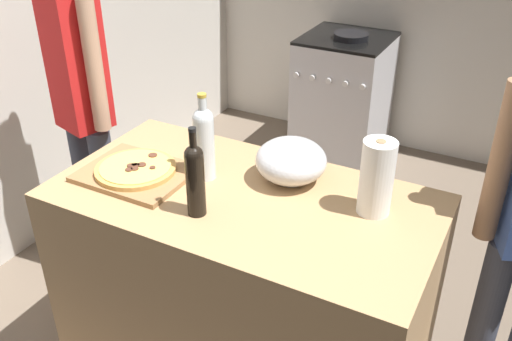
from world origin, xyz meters
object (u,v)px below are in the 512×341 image
paper_towel_roll (377,178)px  mixing_bowl (291,161)px  wine_bottle_clear (195,177)px  pizza (136,169)px  wine_bottle_green (204,140)px  stove (342,98)px  person_in_stripes (82,97)px

paper_towel_roll → mixing_bowl: bearing=170.2°
wine_bottle_clear → pizza: bearing=163.2°
wine_bottle_green → stove: size_ratio=0.36×
wine_bottle_clear → person_in_stripes: size_ratio=0.19×
pizza → person_in_stripes: person_in_stripes is taller
mixing_bowl → paper_towel_roll: (0.34, -0.06, 0.05)m
stove → mixing_bowl: bearing=-76.0°
wine_bottle_clear → stove: bearing=97.4°
wine_bottle_green → pizza: bearing=-154.1°
pizza → wine_bottle_green: (0.24, 0.12, 0.12)m
wine_bottle_green → stove: wine_bottle_green is taller
wine_bottle_clear → wine_bottle_green: bearing=115.5°
wine_bottle_clear → person_in_stripes: 1.05m
stove → person_in_stripes: bearing=-109.3°
pizza → paper_towel_roll: bearing=12.3°
paper_towel_roll → stove: 2.26m
paper_towel_roll → stove: size_ratio=0.29×
mixing_bowl → person_in_stripes: 1.13m
wine_bottle_green → wine_bottle_clear: 0.24m
pizza → person_in_stripes: 0.70m
wine_bottle_clear → paper_towel_roll: bearing=29.1°
wine_bottle_green → person_in_stripes: bearing=163.5°
paper_towel_roll → person_in_stripes: (-1.47, 0.17, -0.06)m
paper_towel_roll → wine_bottle_clear: wine_bottle_clear is taller
wine_bottle_clear → person_in_stripes: bearing=153.7°
wine_bottle_green → wine_bottle_clear: size_ratio=1.05×
pizza → wine_bottle_green: wine_bottle_green is taller
mixing_bowl → pizza: bearing=-155.0°
wine_bottle_green → stove: bearing=95.4°
paper_towel_roll → wine_bottle_clear: size_ratio=0.84×
pizza → wine_bottle_clear: bearing=-16.8°
mixing_bowl → paper_towel_roll: bearing=-9.8°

